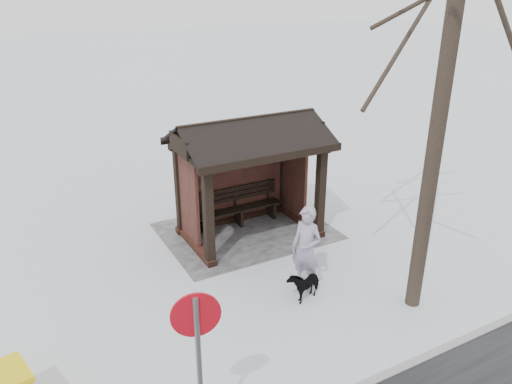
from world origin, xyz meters
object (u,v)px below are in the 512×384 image
at_px(dog, 304,283).
at_px(road_sign, 197,341).
at_px(bus_shelter, 246,153).
at_px(pedestrian, 306,248).

xyz_separation_m(dog, road_sign, (3.22, 2.31, 1.47)).
relative_size(bus_shelter, road_sign, 1.43).
relative_size(bus_shelter, pedestrian, 1.95).
relative_size(dog, road_sign, 0.31).
distance_m(pedestrian, dog, 0.71).
height_order(bus_shelter, dog, bus_shelter).
distance_m(dog, road_sign, 4.22).
bearing_deg(bus_shelter, road_sign, 57.03).
bearing_deg(pedestrian, bus_shelter, 153.79).
height_order(pedestrian, dog, pedestrian).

